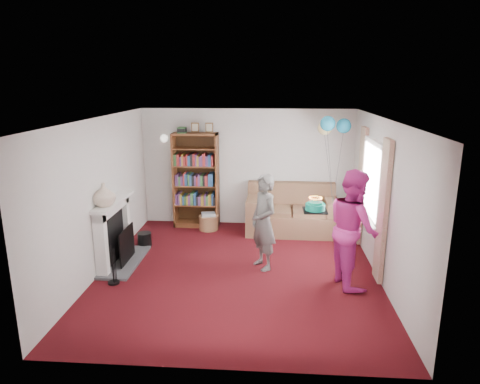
# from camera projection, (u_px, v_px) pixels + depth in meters

# --- Properties ---
(ground) EXTENTS (5.00, 5.00, 0.00)m
(ground) POSITION_uv_depth(u_px,v_px,m) (238.00, 271.00, 7.08)
(ground) COLOR #34070D
(ground) RESTS_ON ground
(wall_back) EXTENTS (4.50, 0.02, 2.50)m
(wall_back) POSITION_uv_depth(u_px,v_px,m) (247.00, 168.00, 9.19)
(wall_back) COLOR silver
(wall_back) RESTS_ON ground
(wall_left) EXTENTS (0.02, 5.00, 2.50)m
(wall_left) POSITION_uv_depth(u_px,v_px,m) (99.00, 196.00, 6.92)
(wall_left) COLOR silver
(wall_left) RESTS_ON ground
(wall_right) EXTENTS (0.02, 5.00, 2.50)m
(wall_right) POSITION_uv_depth(u_px,v_px,m) (384.00, 201.00, 6.60)
(wall_right) COLOR silver
(wall_right) RESTS_ON ground
(ceiling) EXTENTS (4.50, 5.00, 0.01)m
(ceiling) POSITION_uv_depth(u_px,v_px,m) (238.00, 119.00, 6.45)
(ceiling) COLOR white
(ceiling) RESTS_ON wall_back
(fireplace) EXTENTS (0.55, 1.80, 1.12)m
(fireplace) POSITION_uv_depth(u_px,v_px,m) (117.00, 235.00, 7.28)
(fireplace) COLOR #3F3F42
(fireplace) RESTS_ON ground
(window_bay) EXTENTS (0.14, 2.02, 2.20)m
(window_bay) POSITION_uv_depth(u_px,v_px,m) (371.00, 194.00, 7.20)
(window_bay) COLOR white
(window_bay) RESTS_ON ground
(wall_sconce) EXTENTS (0.16, 0.23, 0.16)m
(wall_sconce) POSITION_uv_depth(u_px,v_px,m) (164.00, 138.00, 9.01)
(wall_sconce) COLOR gold
(wall_sconce) RESTS_ON ground
(bookcase) EXTENTS (0.95, 0.42, 2.22)m
(bookcase) POSITION_uv_depth(u_px,v_px,m) (196.00, 181.00, 9.13)
(bookcase) COLOR #472B14
(bookcase) RESTS_ON ground
(sofa) EXTENTS (1.84, 0.98, 0.98)m
(sofa) POSITION_uv_depth(u_px,v_px,m) (291.00, 214.00, 8.92)
(sofa) COLOR brown
(sofa) RESTS_ON ground
(wicker_basket) EXTENTS (0.41, 0.41, 0.36)m
(wicker_basket) POSITION_uv_depth(u_px,v_px,m) (209.00, 222.00, 9.03)
(wicker_basket) COLOR #A5734D
(wicker_basket) RESTS_ON ground
(person_striped) EXTENTS (0.63, 0.70, 1.61)m
(person_striped) POSITION_uv_depth(u_px,v_px,m) (264.00, 222.00, 7.04)
(person_striped) COLOR black
(person_striped) RESTS_ON ground
(person_magenta) EXTENTS (0.86, 1.01, 1.81)m
(person_magenta) POSITION_uv_depth(u_px,v_px,m) (353.00, 228.00, 6.45)
(person_magenta) COLOR #C42783
(person_magenta) RESTS_ON ground
(birthday_cake) EXTENTS (0.37, 0.37, 0.22)m
(birthday_cake) POSITION_uv_depth(u_px,v_px,m) (315.00, 207.00, 6.63)
(birthday_cake) COLOR black
(birthday_cake) RESTS_ON ground
(balloons) EXTENTS (0.62, 0.67, 1.74)m
(balloons) POSITION_uv_depth(u_px,v_px,m) (332.00, 126.00, 8.21)
(balloons) COLOR #3F3F3F
(balloons) RESTS_ON ground
(mantel_vase) EXTENTS (0.45, 0.45, 0.38)m
(mantel_vase) POSITION_uv_depth(u_px,v_px,m) (104.00, 195.00, 6.75)
(mantel_vase) COLOR beige
(mantel_vase) RESTS_ON fireplace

